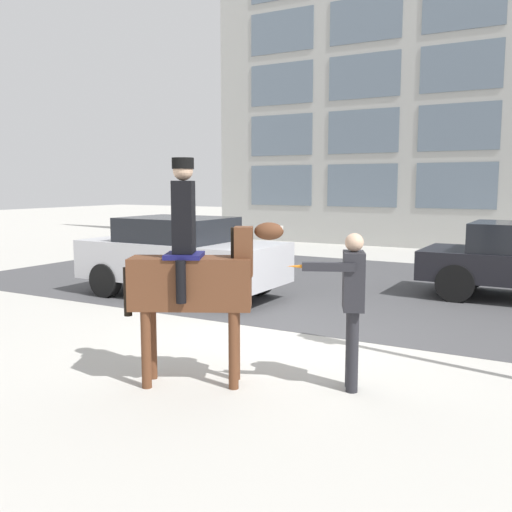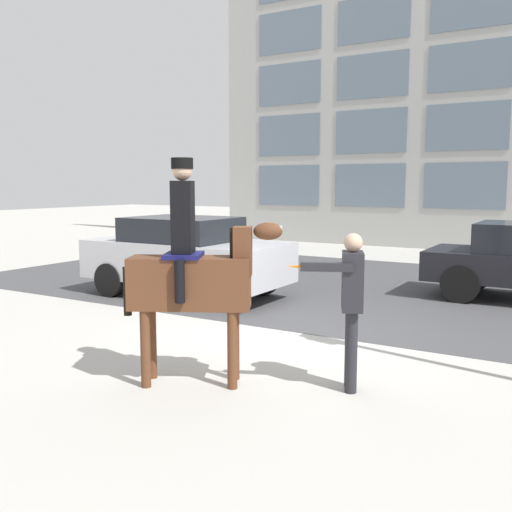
% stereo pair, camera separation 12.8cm
% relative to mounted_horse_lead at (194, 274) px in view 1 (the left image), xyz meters
% --- Properties ---
extents(ground_plane, '(80.00, 80.00, 0.00)m').
position_rel_mounted_horse_lead_xyz_m(ground_plane, '(0.04, 2.07, -1.26)').
color(ground_plane, '#B2AFA8').
extents(road_surface, '(18.65, 8.50, 0.01)m').
position_rel_mounted_horse_lead_xyz_m(road_surface, '(0.04, 6.82, -1.26)').
color(road_surface, '#444447').
rests_on(road_surface, ground_plane).
extents(office_building_facade, '(18.65, 0.33, 15.32)m').
position_rel_mounted_horse_lead_xyz_m(office_building_facade, '(0.04, 15.06, 6.41)').
color(office_building_facade, '#A8A8A3').
rests_on(office_building_facade, ground_plane).
extents(mounted_horse_lead, '(1.65, 1.08, 2.53)m').
position_rel_mounted_horse_lead_xyz_m(mounted_horse_lead, '(0.00, 0.00, 0.00)').
color(mounted_horse_lead, '#59331E').
rests_on(mounted_horse_lead, ground_plane).
extents(pedestrian_bystander, '(0.77, 0.70, 1.73)m').
position_rel_mounted_horse_lead_xyz_m(pedestrian_bystander, '(1.60, 0.68, -0.24)').
color(pedestrian_bystander, '#232328').
rests_on(pedestrian_bystander, ground_plane).
extents(street_car_near_lane, '(4.11, 1.89, 1.59)m').
position_rel_mounted_horse_lead_xyz_m(street_car_near_lane, '(-3.21, 4.02, -0.43)').
color(street_car_near_lane, '#B7B7BC').
rests_on(street_car_near_lane, ground_plane).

